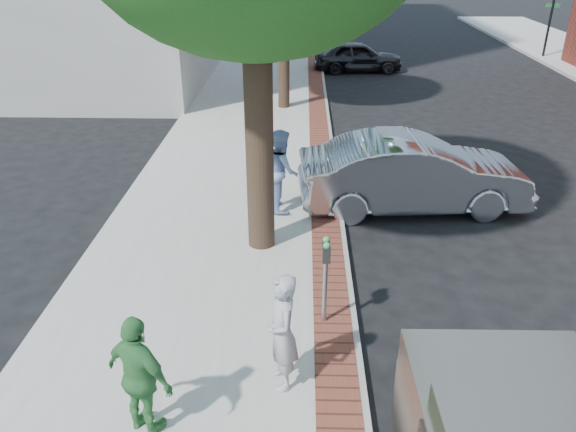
{
  "coord_description": "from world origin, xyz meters",
  "views": [
    {
      "loc": [
        0.19,
        -7.84,
        5.61
      ],
      "look_at": [
        -0.05,
        1.02,
        1.2
      ],
      "focal_mm": 35.0,
      "sensor_mm": 36.0,
      "label": 1
    }
  ],
  "objects_px": {
    "person_green": "(140,377)",
    "sedan_silver": "(413,174)",
    "parking_meter": "(326,264)",
    "person_gray": "(282,333)",
    "person_officer": "(281,170)",
    "bg_car": "(358,56)"
  },
  "relations": [
    {
      "from": "parking_meter",
      "to": "person_gray",
      "type": "xyz_separation_m",
      "value": [
        -0.61,
        -1.4,
        -0.21
      ]
    },
    {
      "from": "person_green",
      "to": "sedan_silver",
      "type": "distance_m",
      "value": 8.08
    },
    {
      "from": "person_green",
      "to": "sedan_silver",
      "type": "relative_size",
      "value": 0.33
    },
    {
      "from": "parking_meter",
      "to": "person_gray",
      "type": "bearing_deg",
      "value": -113.42
    },
    {
      "from": "sedan_silver",
      "to": "parking_meter",
      "type": "bearing_deg",
      "value": 150.16
    },
    {
      "from": "sedan_silver",
      "to": "bg_car",
      "type": "distance_m",
      "value": 14.74
    },
    {
      "from": "person_officer",
      "to": "bg_car",
      "type": "relative_size",
      "value": 0.45
    },
    {
      "from": "parking_meter",
      "to": "sedan_silver",
      "type": "xyz_separation_m",
      "value": [
        2.13,
        4.54,
        -0.36
      ]
    },
    {
      "from": "person_gray",
      "to": "bg_car",
      "type": "height_order",
      "value": "person_gray"
    },
    {
      "from": "parking_meter",
      "to": "person_gray",
      "type": "distance_m",
      "value": 1.54
    },
    {
      "from": "parking_meter",
      "to": "person_green",
      "type": "relative_size",
      "value": 0.89
    },
    {
      "from": "person_green",
      "to": "sedan_silver",
      "type": "height_order",
      "value": "person_green"
    },
    {
      "from": "person_green",
      "to": "bg_car",
      "type": "height_order",
      "value": "person_green"
    },
    {
      "from": "person_gray",
      "to": "sedan_silver",
      "type": "height_order",
      "value": "person_gray"
    },
    {
      "from": "parking_meter",
      "to": "sedan_silver",
      "type": "relative_size",
      "value": 0.29
    },
    {
      "from": "parking_meter",
      "to": "sedan_silver",
      "type": "bearing_deg",
      "value": 64.91
    },
    {
      "from": "person_officer",
      "to": "person_green",
      "type": "distance_m",
      "value": 6.54
    },
    {
      "from": "sedan_silver",
      "to": "person_officer",
      "type": "bearing_deg",
      "value": 93.25
    },
    {
      "from": "person_green",
      "to": "sedan_silver",
      "type": "bearing_deg",
      "value": -92.67
    },
    {
      "from": "person_gray",
      "to": "person_officer",
      "type": "distance_m",
      "value": 5.53
    },
    {
      "from": "person_green",
      "to": "parking_meter",
      "type": "bearing_deg",
      "value": -104.84
    },
    {
      "from": "person_officer",
      "to": "person_gray",
      "type": "bearing_deg",
      "value": 167.37
    }
  ]
}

